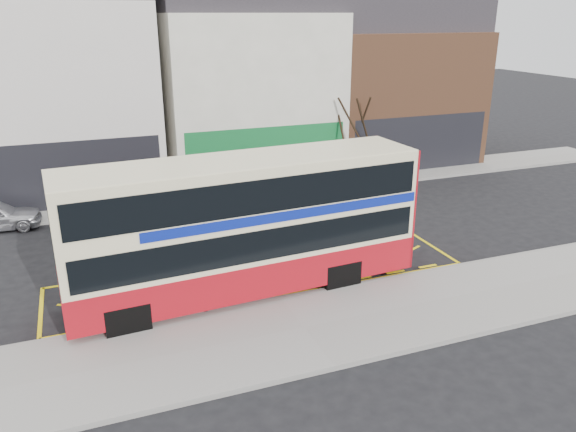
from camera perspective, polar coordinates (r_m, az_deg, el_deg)
name	(u,v)px	position (r m, az deg, el deg)	size (l,w,h in m)	color
ground	(276,296)	(18.08, -1.19, -8.10)	(120.00, 120.00, 0.00)	black
pavement	(304,329)	(16.18, 1.62, -11.45)	(40.00, 4.00, 0.15)	gray
kerb	(280,299)	(17.73, -0.78, -8.42)	(40.00, 0.15, 0.15)	gray
far_pavement	(201,195)	(27.89, -8.85, 2.11)	(50.00, 3.00, 0.15)	gray
road_markings	(261,275)	(19.43, -2.79, -6.01)	(14.00, 3.40, 0.01)	yellow
terrace_left	(66,82)	(30.20, -21.59, 12.55)	(8.00, 8.01, 11.80)	silver
terrace_green_shop	(243,80)	(31.49, -4.57, 13.63)	(9.00, 8.01, 11.30)	white
terrace_right	(387,82)	(35.14, 10.06, 13.23)	(9.00, 8.01, 10.30)	brown
double_decker_bus	(246,225)	(17.43, -4.31, -0.89)	(11.18, 3.22, 4.41)	#F5EABB
bus_stop_post	(204,252)	(16.29, -8.50, -3.62)	(0.79, 0.13, 3.18)	black
car_grey	(131,203)	(25.57, -15.65, 1.26)	(1.34, 3.85, 1.27)	#42464A
car_white	(329,186)	(27.15, 4.24, 3.06)	(1.79, 4.39, 1.28)	white
street_tree_right	(352,107)	(29.56, 6.52, 10.93)	(2.67, 2.67, 5.77)	black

